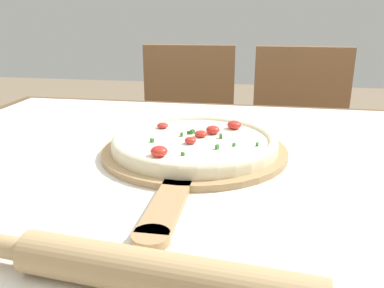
{
  "coord_description": "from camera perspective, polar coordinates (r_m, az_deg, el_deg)",
  "views": [
    {
      "loc": [
        0.07,
        -0.72,
        1.01
      ],
      "look_at": [
        -0.05,
        -0.01,
        0.77
      ],
      "focal_mm": 38.0,
      "sensor_mm": 36.0,
      "label": 1
    }
  ],
  "objects": [
    {
      "name": "rolling_pin",
      "position": [
        0.42,
        -4.02,
        -17.86
      ],
      "size": [
        0.4,
        0.08,
        0.05
      ],
      "rotation": [
        0.0,
        0.0,
        -0.1
      ],
      "color": "tan",
      "rests_on": "towel_cloth"
    },
    {
      "name": "chair_right",
      "position": [
        1.68,
        14.82,
        0.08
      ],
      "size": [
        0.4,
        0.4,
        0.87
      ],
      "rotation": [
        0.0,
        0.0,
        0.01
      ],
      "color": "brown",
      "rests_on": "ground_plane"
    },
    {
      "name": "chair_left",
      "position": [
        1.7,
        -0.71,
        0.9
      ],
      "size": [
        0.43,
        0.43,
        0.87
      ],
      "rotation": [
        0.0,
        0.0,
        0.07
      ],
      "color": "brown",
      "rests_on": "ground_plane"
    },
    {
      "name": "pizza_peel",
      "position": [
        0.79,
        0.14,
        -1.4
      ],
      "size": [
        0.36,
        0.53,
        0.01
      ],
      "color": "tan",
      "rests_on": "towel_cloth"
    },
    {
      "name": "pizza",
      "position": [
        0.8,
        0.37,
        0.33
      ],
      "size": [
        0.32,
        0.32,
        0.04
      ],
      "color": "beige",
      "rests_on": "pizza_peel"
    },
    {
      "name": "dining_table",
      "position": [
        0.82,
        3.6,
        -8.68
      ],
      "size": [
        1.39,
        1.0,
        0.73
      ],
      "color": "brown",
      "rests_on": "ground_plane"
    },
    {
      "name": "towel_cloth",
      "position": [
        0.78,
        3.74,
        -2.32
      ],
      "size": [
        1.31,
        0.92,
        0.0
      ],
      "color": "silver",
      "rests_on": "dining_table"
    }
  ]
}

